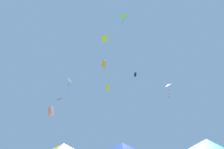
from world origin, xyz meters
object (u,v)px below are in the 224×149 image
at_px(kite_magenta_diamond, 168,85).
at_px(kite_pink_box, 51,111).
at_px(canopy_tent_teal, 208,146).
at_px(kite_black_box, 135,75).
at_px(canopy_tent_blue, 123,149).
at_px(kite_yellow_box, 107,87).
at_px(canopy_tent_yellow, 63,149).
at_px(kite_lime_delta, 124,16).
at_px(kite_blue_diamond, 59,99).
at_px(kite_orange_box, 104,64).
at_px(kite_white_delta, 70,80).
at_px(kite_yellow_delta, 105,39).

bearing_deg(kite_magenta_diamond, kite_pink_box, -148.49).
relative_size(canopy_tent_teal, kite_black_box, 2.77).
xyz_separation_m(canopy_tent_blue, kite_yellow_box, (-2.97, 16.84, 14.93)).
relative_size(canopy_tent_blue, kite_black_box, 2.88).
bearing_deg(kite_magenta_diamond, canopy_tent_yellow, -149.09).
bearing_deg(kite_lime_delta, kite_blue_diamond, 142.62).
relative_size(canopy_tent_blue, canopy_tent_teal, 1.04).
xyz_separation_m(canopy_tent_teal, kite_yellow_box, (-9.23, 19.79, 15.04)).
distance_m(kite_pink_box, kite_orange_box, 13.69).
distance_m(kite_black_box, kite_pink_box, 28.22).
distance_m(kite_white_delta, kite_magenta_diamond, 21.02).
bearing_deg(kite_orange_box, kite_lime_delta, -40.91).
height_order(kite_black_box, kite_blue_diamond, kite_black_box).
height_order(canopy_tent_blue, canopy_tent_yellow, canopy_tent_yellow).
height_order(kite_magenta_diamond, kite_orange_box, kite_orange_box).
bearing_deg(kite_blue_diamond, kite_black_box, 16.54).
distance_m(canopy_tent_blue, kite_blue_diamond, 22.41).
distance_m(kite_blue_diamond, kite_magenta_diamond, 22.94).
height_order(kite_blue_diamond, kite_orange_box, kite_orange_box).
xyz_separation_m(canopy_tent_blue, canopy_tent_teal, (6.27, -2.95, -0.11)).
height_order(kite_black_box, kite_yellow_box, kite_black_box).
xyz_separation_m(kite_pink_box, kite_yellow_box, (4.60, 16.85, 11.28)).
relative_size(canopy_tent_yellow, kite_yellow_delta, 3.91).
bearing_deg(kite_yellow_box, kite_yellow_delta, -86.25).
relative_size(canopy_tent_blue, kite_orange_box, 1.09).
xyz_separation_m(kite_white_delta, kite_magenta_diamond, (20.52, -3.03, -3.38)).
relative_size(kite_lime_delta, kite_magenta_diamond, 0.86).
distance_m(kite_white_delta, kite_lime_delta, 18.01).
bearing_deg(canopy_tent_blue, kite_pink_box, -179.91).
bearing_deg(canopy_tent_yellow, kite_black_box, 60.37).
xyz_separation_m(canopy_tent_teal, kite_orange_box, (-9.05, 9.64, 14.71)).
height_order(canopy_tent_yellow, kite_white_delta, kite_white_delta).
relative_size(kite_white_delta, kite_pink_box, 2.53).
height_order(canopy_tent_yellow, canopy_tent_teal, canopy_tent_yellow).
height_order(canopy_tent_yellow, kite_yellow_delta, kite_yellow_delta).
xyz_separation_m(canopy_tent_teal, kite_white_delta, (-17.49, 16.31, 15.28)).
relative_size(kite_blue_diamond, kite_orange_box, 0.75).
height_order(canopy_tent_teal, kite_lime_delta, kite_lime_delta).
bearing_deg(canopy_tent_teal, kite_pink_box, 168.01).
bearing_deg(canopy_tent_yellow, canopy_tent_teal, -18.43).
bearing_deg(kite_black_box, kite_magenta_diamond, -62.26).
height_order(canopy_tent_blue, kite_magenta_diamond, kite_magenta_diamond).
xyz_separation_m(kite_pink_box, kite_lime_delta, (8.73, 3.28, 19.83)).
xyz_separation_m(canopy_tent_blue, kite_pink_box, (-7.57, -0.01, 3.66)).
relative_size(canopy_tent_teal, kite_magenta_diamond, 1.13).
bearing_deg(kite_lime_delta, canopy_tent_teal, -50.63).
xyz_separation_m(canopy_tent_teal, kite_blue_diamond, (-19.55, 17.26, 11.11)).
relative_size(kite_pink_box, kite_yellow_delta, 1.30).
xyz_separation_m(kite_black_box, kite_lime_delta, (-3.28, -16.30, 3.44)).
height_order(kite_pink_box, kite_magenta_diamond, kite_magenta_diamond).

